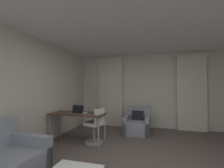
{
  "coord_description": "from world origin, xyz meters",
  "views": [
    {
      "loc": [
        0.19,
        -2.7,
        1.43
      ],
      "look_at": [
        -0.85,
        1.16,
        1.51
      ],
      "focal_mm": 25.11,
      "sensor_mm": 36.0,
      "label": 1
    }
  ],
  "objects_px": {
    "desk": "(78,115)",
    "laptop": "(80,112)",
    "armchair": "(137,124)",
    "desk_chair": "(95,128)"
  },
  "relations": [
    {
      "from": "desk_chair",
      "to": "desk",
      "type": "bearing_deg",
      "value": -177.88
    },
    {
      "from": "armchair",
      "to": "desk",
      "type": "bearing_deg",
      "value": -139.71
    },
    {
      "from": "armchair",
      "to": "desk",
      "type": "relative_size",
      "value": 0.59
    },
    {
      "from": "desk",
      "to": "laptop",
      "type": "height_order",
      "value": "laptop"
    },
    {
      "from": "armchair",
      "to": "desk_chair",
      "type": "height_order",
      "value": "desk_chair"
    },
    {
      "from": "laptop",
      "to": "desk_chair",
      "type": "bearing_deg",
      "value": 9.23
    },
    {
      "from": "armchair",
      "to": "desk",
      "type": "height_order",
      "value": "armchair"
    },
    {
      "from": "desk",
      "to": "desk_chair",
      "type": "distance_m",
      "value": 0.57
    },
    {
      "from": "armchair",
      "to": "laptop",
      "type": "distance_m",
      "value": 1.92
    },
    {
      "from": "armchair",
      "to": "desk_chair",
      "type": "xyz_separation_m",
      "value": [
        -0.94,
        -1.19,
        0.13
      ]
    }
  ]
}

